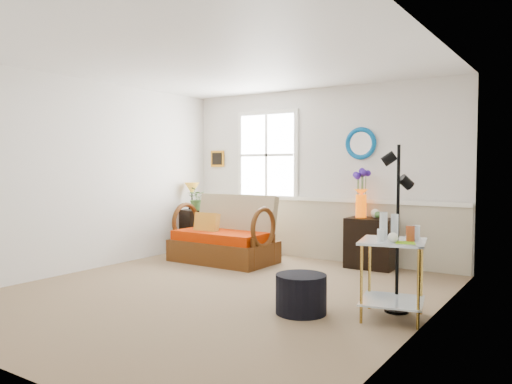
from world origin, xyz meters
The scene contains 19 objects.
floor centered at (0.00, 0.00, 0.00)m, with size 4.50×5.00×0.01m, color olive.
ceiling centered at (0.00, 0.00, 2.60)m, with size 4.50×5.00×0.01m, color white.
walls centered at (0.00, 0.00, 1.30)m, with size 4.51×5.01×2.60m.
wainscot centered at (0.00, 2.48, 0.45)m, with size 4.46×0.02×0.90m, color #B2A88C.
chair_rail centered at (0.00, 2.47, 0.92)m, with size 4.46×0.04×0.06m, color white.
window centered at (-0.90, 2.47, 1.60)m, with size 1.14×0.06×1.44m, color white, non-canonical shape.
picture centered at (-1.92, 2.48, 1.55)m, with size 0.28×0.03×0.28m, color #AE6F17.
mirror centered at (0.70, 2.48, 1.75)m, with size 0.47×0.47×0.07m, color #00549D.
loveseat centered at (-1.04, 1.48, 0.49)m, with size 1.51×0.85×0.98m, color #4C2507, non-canonical shape.
throw_pillow centered at (-1.28, 1.38, 0.52)m, with size 0.40×0.10×0.40m, color #D06902, non-canonical shape.
lamp_stand centered at (-2.05, 1.99, 0.35)m, with size 0.39×0.39×0.69m, color black, non-canonical shape.
table_lamp centered at (-2.06, 1.96, 0.92)m, with size 0.25×0.25×0.45m, color orange, non-canonical shape.
potted_plant centered at (-1.91, 1.93, 0.85)m, with size 0.36×0.40×0.31m, color #467335.
cabinet centered at (0.95, 2.26, 0.35)m, with size 0.65×0.42×0.70m, color black, non-canonical shape.
flower_vase centered at (0.79, 2.29, 1.03)m, with size 0.20×0.20×0.67m, color #E25002, non-canonical shape.
side_table centered at (1.95, 0.16, 0.37)m, with size 0.58×0.58×0.74m, color #AA8635, non-canonical shape.
tabletop_items centered at (1.99, 0.18, 0.86)m, with size 0.42×0.42×0.25m, color silver, non-canonical shape.
floor_lamp centered at (1.92, 0.39, 0.81)m, with size 0.24×0.24×1.63m, color black, non-canonical shape.
ottoman centered at (1.16, -0.17, 0.19)m, with size 0.49×0.49×0.38m, color black.
Camera 1 is at (3.44, -4.36, 1.43)m, focal length 35.00 mm.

